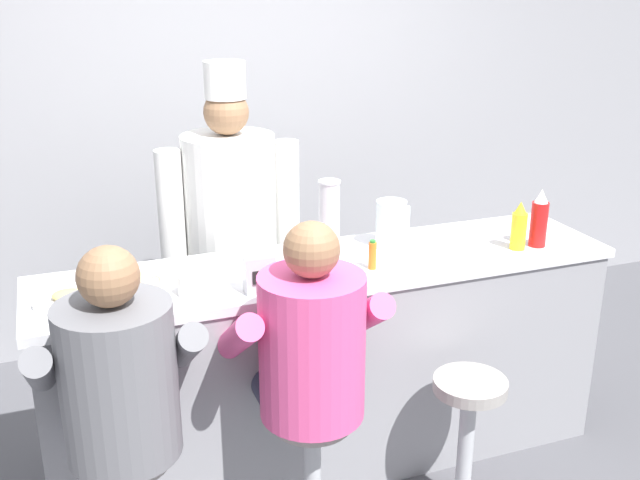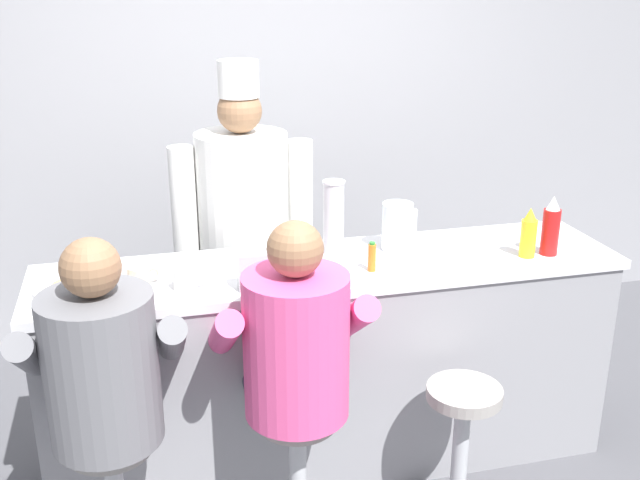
% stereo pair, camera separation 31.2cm
% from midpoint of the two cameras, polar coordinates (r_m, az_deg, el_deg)
% --- Properties ---
extents(wall_back, '(10.00, 0.06, 2.70)m').
position_cam_midpoint_polar(wall_back, '(4.52, -8.23, 9.31)').
color(wall_back, '#99999E').
rests_on(wall_back, ground_plane).
extents(diner_counter, '(2.52, 0.59, 0.98)m').
position_cam_midpoint_polar(diner_counter, '(3.41, -1.84, -9.44)').
color(diner_counter, gray).
rests_on(diner_counter, ground_plane).
extents(ketchup_bottle_red, '(0.08, 0.08, 0.27)m').
position_cam_midpoint_polar(ketchup_bottle_red, '(3.46, 13.92, 1.46)').
color(ketchup_bottle_red, red).
rests_on(ketchup_bottle_red, diner_counter).
extents(mustard_bottle_yellow, '(0.07, 0.07, 0.22)m').
position_cam_midpoint_polar(mustard_bottle_yellow, '(3.40, 12.42, 0.91)').
color(mustard_bottle_yellow, yellow).
rests_on(mustard_bottle_yellow, diner_counter).
extents(hot_sauce_bottle_orange, '(0.03, 0.03, 0.13)m').
position_cam_midpoint_polar(hot_sauce_bottle_orange, '(3.11, 1.17, -1.22)').
color(hot_sauce_bottle_orange, orange).
rests_on(hot_sauce_bottle_orange, diner_counter).
extents(water_pitcher_clear, '(0.16, 0.14, 0.21)m').
position_cam_midpoint_polar(water_pitcher_clear, '(3.35, 2.80, 1.19)').
color(water_pitcher_clear, silver).
rests_on(water_pitcher_clear, diner_counter).
extents(breakfast_plate, '(0.26, 0.26, 0.05)m').
position_cam_midpoint_polar(breakfast_plate, '(3.02, -21.46, -4.27)').
color(breakfast_plate, white).
rests_on(breakfast_plate, diner_counter).
extents(cereal_bowl, '(0.13, 0.13, 0.05)m').
position_cam_midpoint_polar(cereal_bowl, '(3.10, -4.35, -2.13)').
color(cereal_bowl, '#B24C47').
rests_on(cereal_bowl, diner_counter).
extents(coffee_mug_tan, '(0.13, 0.09, 0.08)m').
position_cam_midpoint_polar(coffee_mug_tan, '(3.02, -16.36, -3.21)').
color(coffee_mug_tan, beige).
rests_on(coffee_mug_tan, diner_counter).
extents(coffee_mug_white, '(0.14, 0.09, 0.08)m').
position_cam_midpoint_polar(coffee_mug_white, '(2.94, -12.82, -3.42)').
color(coffee_mug_white, white).
rests_on(coffee_mug_white, diner_counter).
extents(cup_stack_steel, '(0.10, 0.10, 0.33)m').
position_cam_midpoint_polar(cup_stack_steel, '(3.27, -2.01, 1.76)').
color(cup_stack_steel, '#B7BABF').
rests_on(cup_stack_steel, diner_counter).
extents(napkin_dispenser_chrome, '(0.12, 0.07, 0.15)m').
position_cam_midpoint_polar(napkin_dispenser_chrome, '(2.91, -7.72, -2.64)').
color(napkin_dispenser_chrome, silver).
rests_on(napkin_dispenser_chrome, diner_counter).
extents(diner_seated_grey, '(0.59, 0.58, 1.36)m').
position_cam_midpoint_polar(diner_seated_grey, '(2.68, -18.37, -10.63)').
color(diner_seated_grey, '#B2B5BA').
rests_on(diner_seated_grey, ground_plane).
extents(diner_seated_pink, '(0.59, 0.58, 1.36)m').
position_cam_midpoint_polar(diner_seated_pink, '(2.76, -4.12, -8.63)').
color(diner_seated_pink, '#B2B5BA').
rests_on(diner_seated_pink, ground_plane).
extents(empty_stool_round, '(0.30, 0.30, 0.61)m').
position_cam_midpoint_polar(empty_stool_round, '(3.19, 8.37, -13.66)').
color(empty_stool_round, '#B2B5BA').
rests_on(empty_stool_round, ground_plane).
extents(cook_in_whites_near, '(0.69, 0.44, 1.77)m').
position_cam_midpoint_polar(cook_in_whites_near, '(3.69, -9.20, 0.85)').
color(cook_in_whites_near, '#232328').
rests_on(cook_in_whites_near, ground_plane).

